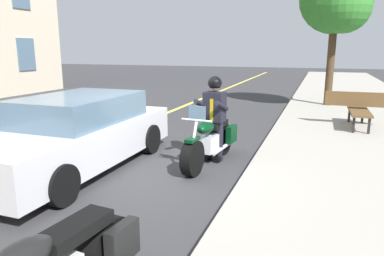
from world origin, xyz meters
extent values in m
plane|color=#333335|center=(0.00, 0.00, 0.00)|extent=(80.00, 80.00, 0.00)
cube|color=#E5DB4C|center=(0.00, -2.00, 0.01)|extent=(60.00, 0.16, 0.01)
cylinder|color=black|center=(0.21, 1.06, 0.33)|extent=(0.68, 0.26, 0.66)
cylinder|color=black|center=(-1.33, 1.21, 0.33)|extent=(0.68, 0.26, 0.66)
cube|color=silver|center=(-0.59, 1.14, 0.42)|extent=(0.58, 0.33, 0.32)
ellipsoid|color=black|center=(-0.39, 1.12, 0.78)|extent=(0.58, 0.33, 0.24)
cube|color=black|center=(-0.94, 1.17, 0.74)|extent=(0.72, 0.35, 0.12)
cube|color=black|center=(-1.26, 1.43, 0.48)|extent=(0.41, 0.16, 0.36)
cube|color=black|center=(-1.30, 0.99, 0.48)|extent=(0.41, 0.16, 0.36)
cylinder|color=silver|center=(0.19, 1.07, 0.60)|extent=(0.35, 0.08, 0.76)
cylinder|color=silver|center=(0.03, 1.08, 1.00)|extent=(0.09, 0.60, 0.04)
cube|color=black|center=(0.21, 1.06, 0.68)|extent=(0.37, 0.19, 0.06)
cylinder|color=silver|center=(-0.87, 1.33, 0.26)|extent=(0.90, 0.17, 0.08)
cube|color=slate|center=(0.01, 1.08, 1.12)|extent=(0.07, 0.32, 0.28)
cylinder|color=black|center=(-0.82, 1.28, 0.42)|extent=(0.14, 0.14, 0.84)
cube|color=black|center=(-0.76, 1.28, 0.05)|extent=(0.27, 0.13, 0.10)
cylinder|color=black|center=(-0.85, 1.05, 0.42)|extent=(0.14, 0.14, 0.84)
cube|color=black|center=(-0.79, 1.04, 0.05)|extent=(0.27, 0.13, 0.10)
cube|color=black|center=(-0.84, 1.16, 1.12)|extent=(0.36, 0.43, 0.60)
cube|color=#B28C14|center=(-0.68, 1.15, 1.08)|extent=(0.03, 0.07, 0.44)
cylinder|color=black|center=(-0.64, 1.37, 1.18)|extent=(0.56, 0.15, 0.28)
cylinder|color=black|center=(-0.68, 0.93, 1.18)|extent=(0.56, 0.15, 0.28)
sphere|color=tan|center=(-0.84, 1.16, 1.55)|extent=(0.22, 0.22, 0.22)
sphere|color=black|center=(-0.84, 1.16, 1.60)|extent=(0.28, 0.28, 0.28)
cylinder|color=black|center=(3.29, 1.29, 0.33)|extent=(0.68, 0.26, 0.66)
cube|color=black|center=(3.69, 1.25, 0.74)|extent=(0.72, 0.35, 0.12)
cube|color=black|center=(3.36, 1.50, 0.48)|extent=(0.41, 0.16, 0.36)
cube|color=black|center=(3.32, 1.06, 0.48)|extent=(0.41, 0.16, 0.36)
cube|color=silver|center=(0.61, -1.16, 0.55)|extent=(4.60, 1.80, 0.70)
cube|color=slate|center=(0.41, -1.16, 1.10)|extent=(2.40, 1.60, 0.60)
cylinder|color=black|center=(2.06, -0.31, 0.32)|extent=(0.64, 0.22, 0.64)
cylinder|color=black|center=(-0.84, -0.31, 0.32)|extent=(0.64, 0.22, 0.64)
cylinder|color=black|center=(-0.84, -2.01, 0.32)|extent=(0.64, 0.22, 0.64)
cube|color=brown|center=(-4.57, 4.20, 0.60)|extent=(1.80, 0.51, 0.06)
cube|color=brown|center=(-4.79, 4.20, 0.90)|extent=(0.07, 1.80, 0.40)
cube|color=black|center=(-3.82, 4.39, 0.36)|extent=(0.06, 0.06, 0.42)
cube|color=black|center=(-3.81, 4.03, 0.36)|extent=(0.06, 0.06, 0.42)
cube|color=black|center=(-5.32, 4.37, 0.36)|extent=(0.06, 0.06, 0.42)
cube|color=black|center=(-5.31, 4.01, 0.36)|extent=(0.06, 0.06, 0.42)
cylinder|color=#42301E|center=(-8.59, 3.44, 1.62)|extent=(0.28, 0.28, 2.94)
sphere|color=#2D7228|center=(-7.99, 3.74, 3.69)|extent=(1.80, 1.80, 1.80)
cube|color=slate|center=(-8.37, -10.97, 2.00)|extent=(1.10, 0.06, 1.60)
camera|label=1|loc=(5.99, 3.15, 2.26)|focal=33.19mm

